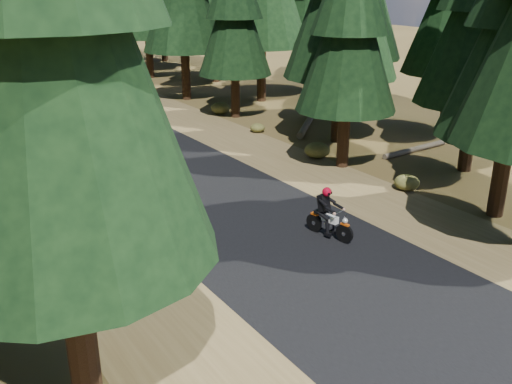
# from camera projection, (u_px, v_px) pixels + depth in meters

# --- Properties ---
(ground) EXTENTS (120.00, 120.00, 0.00)m
(ground) POSITION_uv_depth(u_px,v_px,m) (285.00, 244.00, 16.04)
(ground) COLOR #4B3A1B
(ground) RESTS_ON ground
(road) EXTENTS (6.00, 100.00, 0.01)m
(road) POSITION_uv_depth(u_px,v_px,m) (201.00, 192.00, 19.94)
(road) COLOR black
(road) RESTS_ON ground
(shoulder_l) EXTENTS (3.20, 100.00, 0.01)m
(shoulder_l) POSITION_uv_depth(u_px,v_px,m) (69.00, 221.00, 17.57)
(shoulder_l) COLOR brown
(shoulder_l) RESTS_ON ground
(shoulder_r) EXTENTS (3.20, 100.00, 0.01)m
(shoulder_r) POSITION_uv_depth(u_px,v_px,m) (305.00, 169.00, 22.31)
(shoulder_r) COLOR brown
(shoulder_r) RESTS_ON ground
(log_near) EXTENTS (3.63, 3.51, 0.32)m
(log_near) POSITION_uv_depth(u_px,v_px,m) (307.00, 124.00, 28.42)
(log_near) COLOR #4C4233
(log_near) RESTS_ON ground
(log_far) EXTENTS (3.84, 0.40, 0.24)m
(log_far) POSITION_uv_depth(u_px,v_px,m) (415.00, 149.00, 24.44)
(log_far) COLOR #4C4233
(log_far) RESTS_ON ground
(understory_shrubs) EXTENTS (15.11, 27.69, 0.69)m
(understory_shrubs) POSITION_uv_depth(u_px,v_px,m) (158.00, 154.00, 23.20)
(understory_shrubs) COLOR #474C1E
(understory_shrubs) RESTS_ON ground
(rider_lead) EXTENTS (0.83, 1.73, 1.48)m
(rider_lead) POSITION_uv_depth(u_px,v_px,m) (329.00, 221.00, 16.30)
(rider_lead) COLOR white
(rider_lead) RESTS_ON road
(rider_follow) EXTENTS (0.70, 1.66, 1.43)m
(rider_follow) POSITION_uv_depth(u_px,v_px,m) (133.00, 168.00, 20.91)
(rider_follow) COLOR #A5170B
(rider_follow) RESTS_ON road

